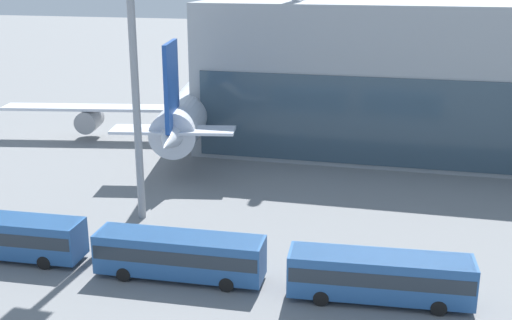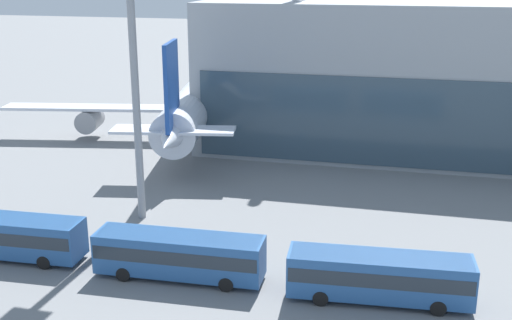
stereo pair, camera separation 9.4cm
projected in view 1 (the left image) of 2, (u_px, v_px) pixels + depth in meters
The scene contains 5 objects.
airliner_at_gate_near at pixel (197, 102), 77.81m from camera, with size 47.10×43.20×13.69m.
shuttle_bus_0 at pixel (6, 234), 46.57m from camera, with size 11.68×3.21×3.11m.
shuttle_bus_1 at pixel (180, 253), 43.49m from camera, with size 11.66×3.15×3.11m.
shuttle_bus_2 at pixel (380, 274), 40.50m from camera, with size 11.74×3.54×3.11m.
floodlight_mast at pixel (131, 17), 49.66m from camera, with size 2.76×2.76×25.21m.
Camera 1 is at (11.73, -27.35, 20.56)m, focal length 45.00 mm.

